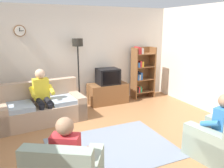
# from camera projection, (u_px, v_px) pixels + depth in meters

# --- Properties ---
(ground_plane) EXTENTS (12.00, 12.00, 0.00)m
(ground_plane) POSITION_uv_depth(u_px,v_px,m) (119.00, 142.00, 4.43)
(ground_plane) COLOR #9E6B42
(back_wall_assembly) EXTENTS (6.20, 0.17, 2.70)m
(back_wall_assembly) POSITION_uv_depth(u_px,v_px,m) (78.00, 56.00, 6.45)
(back_wall_assembly) COLOR silver
(back_wall_assembly) RESTS_ON ground_plane
(couch) EXTENTS (1.97, 1.04, 0.90)m
(couch) POSITION_uv_depth(u_px,v_px,m) (42.00, 108.00, 5.34)
(couch) COLOR tan
(couch) RESTS_ON ground_plane
(tv_stand) EXTENTS (1.10, 0.56, 0.57)m
(tv_stand) POSITION_uv_depth(u_px,v_px,m) (108.00, 93.00, 6.64)
(tv_stand) COLOR brown
(tv_stand) RESTS_ON ground_plane
(tv) EXTENTS (0.60, 0.49, 0.44)m
(tv) POSITION_uv_depth(u_px,v_px,m) (108.00, 76.00, 6.50)
(tv) COLOR black
(tv) RESTS_ON tv_stand
(bookshelf) EXTENTS (0.68, 0.36, 1.58)m
(bookshelf) POSITION_uv_depth(u_px,v_px,m) (141.00, 72.00, 7.04)
(bookshelf) COLOR brown
(bookshelf) RESTS_ON ground_plane
(floor_lamp) EXTENTS (0.28, 0.28, 1.85)m
(floor_lamp) POSITION_uv_depth(u_px,v_px,m) (78.00, 54.00, 6.12)
(floor_lamp) COLOR black
(floor_lamp) RESTS_ON ground_plane
(armchair_near_bookshelf) EXTENTS (0.93, 1.00, 0.90)m
(armchair_near_bookshelf) POSITION_uv_depth(u_px,v_px,m) (221.00, 142.00, 3.83)
(armchair_near_bookshelf) COLOR gray
(armchair_near_bookshelf) RESTS_ON ground_plane
(area_rug) EXTENTS (2.20, 1.70, 0.01)m
(area_rug) POSITION_uv_depth(u_px,v_px,m) (112.00, 147.00, 4.22)
(area_rug) COLOR slate
(area_rug) RESTS_ON ground_plane
(person_on_couch) EXTENTS (0.54, 0.56, 1.24)m
(person_on_couch) POSITION_uv_depth(u_px,v_px,m) (42.00, 93.00, 5.16)
(person_on_couch) COLOR yellow
(person_on_couch) RESTS_ON ground_plane
(person_in_left_armchair) EXTENTS (0.61, 0.63, 1.12)m
(person_in_left_armchair) POSITION_uv_depth(u_px,v_px,m) (68.00, 153.00, 2.91)
(person_in_left_armchair) COLOR red
(person_in_left_armchair) RESTS_ON ground_plane
(person_in_right_armchair) EXTENTS (0.56, 0.58, 1.12)m
(person_in_right_armchair) POSITION_uv_depth(u_px,v_px,m) (218.00, 123.00, 3.83)
(person_in_right_armchair) COLOR #3372B2
(person_in_right_armchair) RESTS_ON ground_plane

